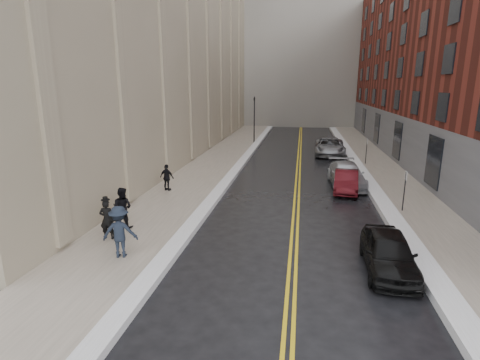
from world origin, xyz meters
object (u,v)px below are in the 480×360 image
(car_silver_far, at_px, (330,146))
(pedestrian_a, at_px, (122,208))
(pedestrian_b, at_px, (120,232))
(pedestrian_main, at_px, (107,219))
(car_black, at_px, (389,253))
(car_silver_near, at_px, (346,175))
(pedestrian_c, at_px, (167,178))
(car_maroon, at_px, (346,181))

(car_silver_far, xyz_separation_m, pedestrian_a, (-10.47, -20.88, 0.27))
(pedestrian_b, bearing_deg, car_silver_far, -123.88)
(pedestrian_main, bearing_deg, pedestrian_a, -99.11)
(car_black, relative_size, pedestrian_b, 2.08)
(car_black, xyz_separation_m, car_silver_near, (-0.20, 11.76, 0.04))
(car_silver_near, relative_size, pedestrian_c, 3.12)
(car_black, height_order, pedestrian_a, pedestrian_a)
(car_silver_far, distance_m, pedestrian_main, 24.56)
(car_maroon, relative_size, pedestrian_b, 2.00)
(pedestrian_b, bearing_deg, pedestrian_main, -61.01)
(pedestrian_a, distance_m, pedestrian_b, 3.09)
(car_maroon, relative_size, car_silver_far, 0.68)
(pedestrian_main, bearing_deg, car_silver_far, -123.08)
(car_maroon, xyz_separation_m, pedestrian_c, (-10.80, -2.10, 0.31))
(car_black, xyz_separation_m, car_silver_far, (-0.53, 22.95, 0.11))
(pedestrian_a, relative_size, pedestrian_b, 0.94)
(pedestrian_b, relative_size, pedestrian_c, 1.22)
(car_black, distance_m, pedestrian_c, 13.87)
(car_silver_near, distance_m, car_silver_far, 11.19)
(car_black, relative_size, car_silver_far, 0.71)
(car_black, relative_size, pedestrian_main, 2.42)
(pedestrian_a, relative_size, pedestrian_c, 1.15)
(car_maroon, xyz_separation_m, pedestrian_a, (-10.64, -8.26, 0.43))
(pedestrian_c, bearing_deg, car_silver_far, -110.56)
(car_silver_near, bearing_deg, pedestrian_b, -130.27)
(car_black, bearing_deg, pedestrian_a, 171.06)
(car_silver_near, relative_size, pedestrian_main, 2.99)
(pedestrian_b, bearing_deg, car_black, 171.65)
(car_silver_near, relative_size, car_silver_far, 0.87)
(pedestrian_main, xyz_separation_m, pedestrian_a, (0.03, 1.32, 0.08))
(pedestrian_a, height_order, pedestrian_b, pedestrian_b)
(pedestrian_c, bearing_deg, car_black, 158.90)
(car_black, distance_m, car_silver_near, 11.77)
(pedestrian_main, distance_m, pedestrian_a, 1.33)
(car_maroon, bearing_deg, car_silver_near, 89.97)
(car_silver_near, height_order, pedestrian_main, pedestrian_main)
(car_silver_far, relative_size, pedestrian_a, 3.12)
(car_maroon, relative_size, pedestrian_a, 2.12)
(car_black, xyz_separation_m, pedestrian_a, (-11.00, 2.07, 0.38))
(car_maroon, bearing_deg, pedestrian_b, -123.96)
(car_silver_near, bearing_deg, pedestrian_c, -165.15)
(car_maroon, height_order, pedestrian_main, pedestrian_main)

